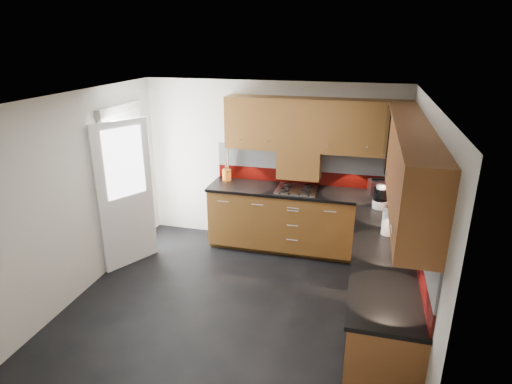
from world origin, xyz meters
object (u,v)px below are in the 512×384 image
(utensil_pot, at_px, (227,174))
(food_processor, at_px, (380,198))
(gas_hob, at_px, (297,189))
(toaster, at_px, (379,187))

(utensil_pot, height_order, food_processor, utensil_pot)
(gas_hob, height_order, toaster, toaster)
(utensil_pot, distance_m, food_processor, 2.28)
(utensil_pot, height_order, toaster, utensil_pot)
(utensil_pot, xyz_separation_m, toaster, (2.20, -0.03, -0.00))
(utensil_pot, distance_m, toaster, 2.20)
(gas_hob, height_order, utensil_pot, utensil_pot)
(utensil_pot, relative_size, toaster, 1.50)
(gas_hob, relative_size, utensil_pot, 1.19)
(food_processor, bearing_deg, utensil_pot, 165.36)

